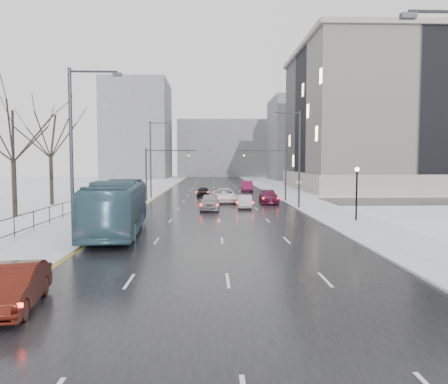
{
  "coord_description": "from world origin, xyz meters",
  "views": [
    {
      "loc": [
        -0.7,
        -4.47,
        4.88
      ],
      "look_at": [
        0.36,
        29.53,
        2.5
      ],
      "focal_mm": 35.0,
      "sensor_mm": 36.0,
      "label": 1
    }
  ],
  "objects": [
    {
      "name": "bldg_far_center",
      "position": [
        4.0,
        140.0,
        9.0
      ],
      "size": [
        30.0,
        18.0,
        18.0
      ],
      "primitive_type": "cube",
      "color": "slate",
      "rests_on": "ground"
    },
    {
      "name": "no_uturn_sign",
      "position": [
        9.2,
        44.0,
        2.3
      ],
      "size": [
        0.6,
        0.06,
        2.7
      ],
      "color": "#2D2D33",
      "rests_on": "sidewalk_right"
    },
    {
      "name": "mast_signal_right",
      "position": [
        7.33,
        48.0,
        4.11
      ],
      "size": [
        6.1,
        0.33,
        6.5
      ],
      "color": "#2D2D33",
      "rests_on": "ground"
    },
    {
      "name": "civic_building",
      "position": [
        35.0,
        72.0,
        11.21
      ],
      "size": [
        41.0,
        31.0,
        24.8
      ],
      "color": "gray",
      "rests_on": "ground"
    },
    {
      "name": "sedan_left_near",
      "position": [
        -7.2,
        9.79,
        0.76
      ],
      "size": [
        2.1,
        4.56,
        1.45
      ],
      "primitive_type": "imported",
      "rotation": [
        0.0,
        0.0,
        0.13
      ],
      "color": "#44130B",
      "rests_on": "road"
    },
    {
      "name": "tree_park_e",
      "position": [
        -18.2,
        44.0,
        0.0
      ],
      "size": [
        9.45,
        9.45,
        13.5
      ],
      "primitive_type": null,
      "color": "black",
      "rests_on": "ground"
    },
    {
      "name": "bldg_far_left",
      "position": [
        -22.0,
        125.0,
        14.0
      ],
      "size": [
        18.0,
        22.0,
        28.0
      ],
      "primitive_type": "cube",
      "color": "slate",
      "rests_on": "ground"
    },
    {
      "name": "park_strip",
      "position": [
        -20.0,
        60.0,
        0.06
      ],
      "size": [
        14.0,
        150.0,
        0.12
      ],
      "primitive_type": "cube",
      "color": "white",
      "rests_on": "ground"
    },
    {
      "name": "iron_fence",
      "position": [
        -13.0,
        30.0,
        0.91
      ],
      "size": [
        0.06,
        70.0,
        1.3
      ],
      "color": "black",
      "rests_on": "sidewalk_left"
    },
    {
      "name": "sedan_center_far",
      "position": [
        -1.74,
        56.0,
        0.72
      ],
      "size": [
        1.77,
        4.03,
        1.35
      ],
      "primitive_type": "imported",
      "rotation": [
        0.0,
        0.0,
        -0.04
      ],
      "color": "black",
      "rests_on": "road"
    },
    {
      "name": "sedan_right_near",
      "position": [
        2.86,
        40.58,
        0.71
      ],
      "size": [
        1.67,
        4.16,
        1.35
      ],
      "primitive_type": "imported",
      "rotation": [
        0.0,
        0.0,
        -0.06
      ],
      "color": "#B3B2B6",
      "rests_on": "road"
    },
    {
      "name": "streetlight_l_far",
      "position": [
        -8.17,
        52.0,
        5.62
      ],
      "size": [
        2.95,
        0.25,
        10.0
      ],
      "color": "#2D2D33",
      "rests_on": "ground"
    },
    {
      "name": "mast_signal_left",
      "position": [
        -7.33,
        48.0,
        4.11
      ],
      "size": [
        6.1,
        0.33,
        6.5
      ],
      "color": "#2D2D33",
      "rests_on": "ground"
    },
    {
      "name": "streetlight_r_mid",
      "position": [
        8.17,
        40.0,
        5.62
      ],
      "size": [
        2.95,
        0.25,
        10.0
      ],
      "color": "#2D2D33",
      "rests_on": "ground"
    },
    {
      "name": "bldg_far_right",
      "position": [
        28.0,
        115.0,
        11.0
      ],
      "size": [
        24.0,
        20.0,
        22.0
      ],
      "primitive_type": "cube",
      "color": "slate",
      "rests_on": "ground"
    },
    {
      "name": "sedan_right_distant",
      "position": [
        5.22,
        66.14,
        0.89
      ],
      "size": [
        1.97,
        5.2,
        1.7
      ],
      "primitive_type": "imported",
      "rotation": [
        0.0,
        0.0,
        -0.03
      ],
      "color": "maroon",
      "rests_on": "road"
    },
    {
      "name": "sidewalk_left",
      "position": [
        -10.5,
        60.0,
        0.08
      ],
      "size": [
        5.0,
        150.0,
        0.16
      ],
      "primitive_type": "cube",
      "color": "silver",
      "rests_on": "ground"
    },
    {
      "name": "sedan_right_cross",
      "position": [
        0.93,
        46.92,
        0.86
      ],
      "size": [
        3.0,
        6.01,
        1.63
      ],
      "primitive_type": "imported",
      "rotation": [
        0.0,
        0.0,
        0.05
      ],
      "color": "white",
      "rests_on": "road"
    },
    {
      "name": "tree_park_d",
      "position": [
        -17.8,
        34.0,
        0.0
      ],
      "size": [
        8.75,
        8.75,
        12.5
      ],
      "primitive_type": null,
      "color": "black",
      "rests_on": "ground"
    },
    {
      "name": "sedan_right_far",
      "position": [
        6.07,
        45.84,
        0.78
      ],
      "size": [
        2.21,
        5.13,
        1.47
      ],
      "primitive_type": "imported",
      "rotation": [
        0.0,
        0.0,
        -0.03
      ],
      "color": "#590F2E",
      "rests_on": "road"
    },
    {
      "name": "streetlight_l_near",
      "position": [
        -8.17,
        20.0,
        5.62
      ],
      "size": [
        2.95,
        0.25,
        10.0
      ],
      "color": "#2D2D33",
      "rests_on": "ground"
    },
    {
      "name": "bus",
      "position": [
        -7.0,
        24.99,
        1.83
      ],
      "size": [
        4.03,
        13.03,
        3.57
      ],
      "primitive_type": "imported",
      "rotation": [
        0.0,
        0.0,
        0.08
      ],
      "color": "#355668",
      "rests_on": "road"
    },
    {
      "name": "cross_road",
      "position": [
        0.0,
        48.0,
        0.02
      ],
      "size": [
        130.0,
        10.0,
        0.04
      ],
      "primitive_type": "cube",
      "color": "black",
      "rests_on": "ground"
    },
    {
      "name": "sidewalk_right",
      "position": [
        10.5,
        60.0,
        0.08
      ],
      "size": [
        5.0,
        150.0,
        0.16
      ],
      "primitive_type": "cube",
      "color": "silver",
      "rests_on": "ground"
    },
    {
      "name": "sedan_center_near",
      "position": [
        -0.78,
        38.94,
        0.85
      ],
      "size": [
        2.04,
        4.83,
        1.63
      ],
      "primitive_type": "imported",
      "rotation": [
        0.0,
        0.0,
        -0.02
      ],
      "color": "gray",
      "rests_on": "road"
    },
    {
      "name": "road",
      "position": [
        0.0,
        60.0,
        0.02
      ],
      "size": [
        16.0,
        150.0,
        0.04
      ],
      "primitive_type": "cube",
      "color": "black",
      "rests_on": "ground"
    },
    {
      "name": "lamppost_r_mid",
      "position": [
        11.0,
        30.0,
        2.94
      ],
      "size": [
        0.36,
        0.36,
        4.28
      ],
      "color": "black",
      "rests_on": "sidewalk_right"
    }
  ]
}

